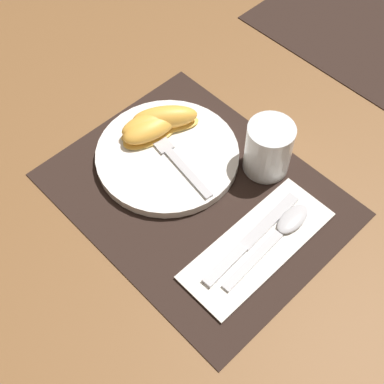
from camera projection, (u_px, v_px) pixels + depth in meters
name	position (u px, v px, depth m)	size (l,w,h in m)	color
ground_plane	(197.00, 194.00, 0.87)	(3.00, 3.00, 0.00)	brown
placemat	(197.00, 194.00, 0.87)	(0.45, 0.36, 0.00)	black
placemat_far	(377.00, 29.00, 1.11)	(0.45, 0.36, 0.00)	black
plate	(167.00, 155.00, 0.91)	(0.24, 0.24, 0.02)	white
juice_glass	(268.00, 151.00, 0.87)	(0.08, 0.08, 0.09)	silver
napkin	(259.00, 243.00, 0.82)	(0.10, 0.26, 0.00)	white
knife	(250.00, 240.00, 0.81)	(0.03, 0.21, 0.01)	#BCBCC1
spoon	(282.00, 230.00, 0.82)	(0.04, 0.19, 0.01)	#BCBCC1
fork	(171.00, 154.00, 0.89)	(0.19, 0.05, 0.00)	#BCBCC1
citrus_wedge_0	(165.00, 119.00, 0.92)	(0.10, 0.12, 0.04)	#F7C656
citrus_wedge_1	(154.00, 123.00, 0.92)	(0.08, 0.13, 0.04)	#F7C656
citrus_wedge_2	(152.00, 128.00, 0.91)	(0.07, 0.12, 0.03)	#F7C656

